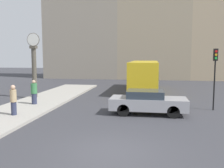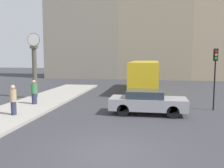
{
  "view_description": "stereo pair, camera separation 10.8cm",
  "coord_description": "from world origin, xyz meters",
  "px_view_note": "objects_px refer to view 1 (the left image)",
  "views": [
    {
      "loc": [
        1.44,
        -8.58,
        3.44
      ],
      "look_at": [
        -1.29,
        8.25,
        1.53
      ],
      "focal_mm": 40.0,
      "sensor_mm": 36.0,
      "label": 1
    },
    {
      "loc": [
        1.54,
        -8.56,
        3.44
      ],
      "look_at": [
        -1.29,
        8.25,
        1.53
      ],
      "focal_mm": 40.0,
      "sensor_mm": 36.0,
      "label": 2
    }
  ],
  "objects_px": {
    "sedan_car": "(148,102)",
    "traffic_light_far": "(215,66)",
    "street_clock": "(34,66)",
    "bus_distant": "(144,74)",
    "pedestrian_green_hoodie": "(34,92)",
    "pedestrian_tan_coat": "(13,100)"
  },
  "relations": [
    {
      "from": "bus_distant",
      "to": "street_clock",
      "type": "bearing_deg",
      "value": -146.28
    },
    {
      "from": "traffic_light_far",
      "to": "bus_distant",
      "type": "bearing_deg",
      "value": 120.13
    },
    {
      "from": "bus_distant",
      "to": "pedestrian_tan_coat",
      "type": "xyz_separation_m",
      "value": [
        -6.86,
        -11.88,
        -0.65
      ]
    },
    {
      "from": "sedan_car",
      "to": "pedestrian_green_hoodie",
      "type": "height_order",
      "value": "pedestrian_green_hoodie"
    },
    {
      "from": "traffic_light_far",
      "to": "street_clock",
      "type": "xyz_separation_m",
      "value": [
        -13.27,
        2.27,
        -0.15
      ]
    },
    {
      "from": "bus_distant",
      "to": "traffic_light_far",
      "type": "xyz_separation_m",
      "value": [
        4.66,
        -8.02,
        1.13
      ]
    },
    {
      "from": "sedan_car",
      "to": "street_clock",
      "type": "bearing_deg",
      "value": 156.25
    },
    {
      "from": "sedan_car",
      "to": "pedestrian_tan_coat",
      "type": "bearing_deg",
      "value": -164.1
    },
    {
      "from": "sedan_car",
      "to": "traffic_light_far",
      "type": "height_order",
      "value": "traffic_light_far"
    },
    {
      "from": "pedestrian_tan_coat",
      "to": "street_clock",
      "type": "bearing_deg",
      "value": 106.01
    },
    {
      "from": "traffic_light_far",
      "to": "sedan_car",
      "type": "bearing_deg",
      "value": -157.03
    },
    {
      "from": "traffic_light_far",
      "to": "street_clock",
      "type": "height_order",
      "value": "street_clock"
    },
    {
      "from": "traffic_light_far",
      "to": "pedestrian_green_hoodie",
      "type": "distance_m",
      "value": 12.04
    },
    {
      "from": "bus_distant",
      "to": "street_clock",
      "type": "distance_m",
      "value": 10.41
    },
    {
      "from": "pedestrian_green_hoodie",
      "to": "bus_distant",
      "type": "bearing_deg",
      "value": 50.27
    },
    {
      "from": "sedan_car",
      "to": "street_clock",
      "type": "xyz_separation_m",
      "value": [
        -9.14,
        4.02,
        1.9
      ]
    },
    {
      "from": "bus_distant",
      "to": "traffic_light_far",
      "type": "relative_size",
      "value": 2.37
    },
    {
      "from": "pedestrian_green_hoodie",
      "to": "street_clock",
      "type": "bearing_deg",
      "value": 115.39
    },
    {
      "from": "bus_distant",
      "to": "pedestrian_tan_coat",
      "type": "relative_size",
      "value": 5.47
    },
    {
      "from": "street_clock",
      "to": "bus_distant",
      "type": "bearing_deg",
      "value": 33.72
    },
    {
      "from": "traffic_light_far",
      "to": "pedestrian_green_hoodie",
      "type": "bearing_deg",
      "value": -176.79
    },
    {
      "from": "sedan_car",
      "to": "traffic_light_far",
      "type": "xyz_separation_m",
      "value": [
        4.13,
        1.75,
        2.05
      ]
    }
  ]
}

